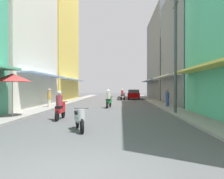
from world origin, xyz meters
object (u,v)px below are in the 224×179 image
Objects in this scene: motorbike_green at (109,100)px; motorbike_silver at (80,118)px; motorbike_red at (60,107)px; pedestrian_midway at (167,98)px; vendor_umbrella at (12,78)px; utility_pole at (175,54)px; motorbike_white at (123,95)px; pedestrian_far at (49,98)px; parked_car at (134,94)px.

motorbike_silver is (-0.61, -10.39, -0.20)m from motorbike_green.
pedestrian_midway reaches higher than motorbike_red.
motorbike_red is 0.71× the size of vendor_umbrella.
utility_pole is (6.84, 2.64, 3.22)m from motorbike_red.
pedestrian_midway reaches higher than motorbike_white.
motorbike_green is (-1.31, -11.51, 0.00)m from motorbike_white.
motorbike_white is at bearing 101.47° from utility_pole.
pedestrian_far reaches higher than pedestrian_midway.
utility_pole is (-0.50, -4.90, 3.13)m from pedestrian_midway.
motorbike_silver is at bearing -93.39° from motorbike_green.
motorbike_green is at bearing -96.48° from motorbike_white.
utility_pole is at bearing -78.53° from motorbike_white.
motorbike_green is at bearing 72.75° from motorbike_red.
motorbike_green reaches higher than motorbike_silver.
motorbike_silver is 0.41× the size of parked_car.
vendor_umbrella is at bearing -125.82° from motorbike_green.
motorbike_white is 0.96× the size of motorbike_red.
motorbike_green is 0.71× the size of vendor_umbrella.
motorbike_green is at bearing 86.61° from motorbike_silver.
parked_car is (1.68, 2.99, 0.04)m from motorbike_white.
vendor_umbrella reaches higher than motorbike_silver.
vendor_umbrella is at bearing 142.48° from motorbike_silver.
utility_pole reaches higher than motorbike_red.
motorbike_red is at bearing 117.77° from motorbike_silver.
motorbike_silver is 8.48m from utility_pole.
motorbike_green is 10.41m from motorbike_silver.
pedestrian_midway is (3.77, -11.24, 0.10)m from motorbike_white.
motorbike_white is 0.41× the size of parked_car.
utility_pole is at bearing -45.25° from motorbike_green.
parked_car is at bearing 62.16° from pedestrian_far.
motorbike_white reaches higher than motorbike_silver.
motorbike_red is 0.43× the size of parked_car.
motorbike_green is 1.12× the size of pedestrian_midway.
motorbike_white reaches higher than parked_car.
motorbike_red is at bearing -134.19° from pedestrian_midway.
vendor_umbrella is (-5.04, -6.99, 1.60)m from motorbike_green.
pedestrian_far is 1.03× the size of pedestrian_midway.
vendor_umbrella is at bearing 174.24° from motorbike_red.
vendor_umbrella reaches higher than motorbike_white.
motorbike_white is 11.85m from pedestrian_midway.
motorbike_red is at bearing -100.75° from motorbike_white.
motorbike_white is 11.59m from motorbike_green.
motorbike_silver is at bearing -118.09° from pedestrian_midway.
motorbike_silver is at bearing -95.02° from motorbike_white.
pedestrian_far is at bearing 112.38° from motorbike_red.
utility_pole reaches higher than vendor_umbrella.
pedestrian_far is (-4.38, 9.77, 0.32)m from motorbike_silver.
vendor_umbrella reaches higher than pedestrian_midway.
motorbike_green is 1.09× the size of pedestrian_far.
utility_pole reaches higher than motorbike_green.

